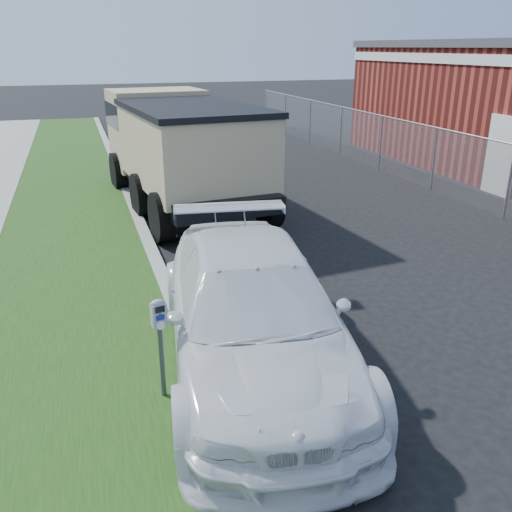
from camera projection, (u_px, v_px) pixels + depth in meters
name	position (u px, v px, depth m)	size (l,w,h in m)	color
ground	(366.00, 331.00, 8.06)	(120.00, 120.00, 0.00)	black
chainlink_fence	(436.00, 147.00, 15.54)	(0.06, 30.06, 30.00)	slate
parking_meter	(160.00, 327.00, 6.05)	(0.19, 0.15, 1.25)	#3F4247
white_wagon	(251.00, 310.00, 6.97)	(2.19, 5.40, 1.57)	white
dump_truck	(179.00, 144.00, 14.12)	(3.45, 7.38, 2.80)	black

